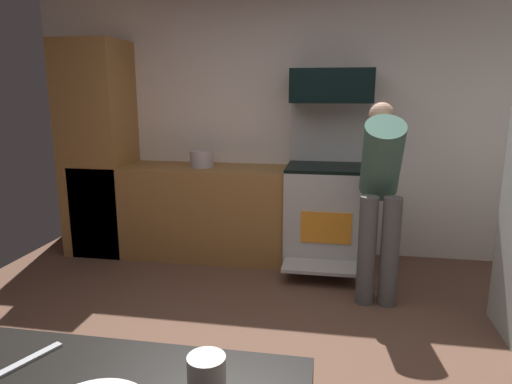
{
  "coord_description": "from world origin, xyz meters",
  "views": [
    {
      "loc": [
        0.45,
        -2.25,
        1.63
      ],
      "look_at": [
        -0.0,
        0.3,
        1.05
      ],
      "focal_mm": 32.07,
      "sensor_mm": 36.0,
      "label": 1
    }
  ],
  "objects": [
    {
      "name": "oven_range",
      "position": [
        0.39,
        1.97,
        0.51
      ],
      "size": [
        0.76,
        0.94,
        1.52
      ],
      "color": "#BDBAB8",
      "rests_on": "ground"
    },
    {
      "name": "cabinet_column",
      "position": [
        -1.9,
        1.98,
        1.05
      ],
      "size": [
        0.6,
        0.6,
        2.1
      ],
      "primitive_type": "cube",
      "color": "#9B6A38",
      "rests_on": "ground"
    },
    {
      "name": "microwave",
      "position": [
        0.39,
        2.06,
        1.67
      ],
      "size": [
        0.74,
        0.38,
        0.3
      ],
      "primitive_type": "cube",
      "color": "black",
      "rests_on": "oven_range"
    },
    {
      "name": "lower_cabinet_run",
      "position": [
        -0.9,
        1.98,
        0.45
      ],
      "size": [
        2.4,
        0.6,
        0.9
      ],
      "primitive_type": "cube",
      "color": "#9B6A38",
      "rests_on": "ground"
    },
    {
      "name": "knife_paring",
      "position": [
        -0.38,
        -1.28,
        0.9
      ],
      "size": [
        0.12,
        0.25,
        0.01
      ],
      "primitive_type": "cube",
      "rotation": [
        0.0,
        0.0,
        1.18
      ],
      "color": "#B7BABF",
      "rests_on": "counter_island"
    },
    {
      "name": "mug_coffee",
      "position": [
        0.15,
        -1.29,
        0.95
      ],
      "size": [
        0.1,
        0.1,
        0.1
      ],
      "primitive_type": "cylinder",
      "color": "silver",
      "rests_on": "counter_island"
    },
    {
      "name": "person_cook",
      "position": [
        0.79,
        1.28,
        0.9
      ],
      "size": [
        0.31,
        0.61,
        1.54
      ],
      "color": "#535353",
      "rests_on": "ground"
    },
    {
      "name": "stock_pot",
      "position": [
        -0.83,
        1.98,
        0.98
      ],
      "size": [
        0.23,
        0.23,
        0.16
      ],
      "primitive_type": "cylinder",
      "color": "#BEB0B5",
      "rests_on": "lower_cabinet_run"
    },
    {
      "name": "wall_back",
      "position": [
        0.0,
        2.34,
        1.3
      ],
      "size": [
        5.2,
        0.12,
        2.6
      ],
      "primitive_type": "cube",
      "color": "silver",
      "rests_on": "ground"
    }
  ]
}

